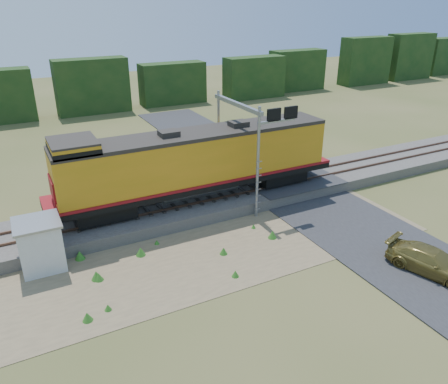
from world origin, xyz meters
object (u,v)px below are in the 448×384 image
car (432,262)px  shed (40,244)px  locomotive (195,162)px  signal_gantry (247,128)px

car → shed: bearing=133.7°
locomotive → shed: locomotive is taller
signal_gantry → car: bearing=-69.8°
locomotive → car: (8.06, -12.80, -2.84)m
shed → car: shed is taller
shed → signal_gantry: bearing=8.7°
locomotive → shed: (-10.32, -2.69, -2.09)m
signal_gantry → car: 13.82m
locomotive → shed: size_ratio=7.11×
locomotive → car: size_ratio=4.28×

